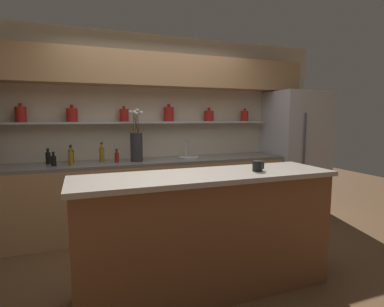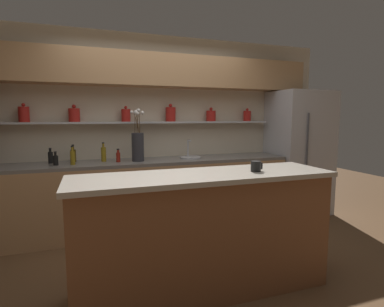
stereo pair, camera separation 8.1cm
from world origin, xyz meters
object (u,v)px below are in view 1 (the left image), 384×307
Objects in this scene: flower_vase at (136,145)px; bottle_sauce_1 at (48,157)px; sink_fixture at (189,156)px; bottle_sauce_4 at (54,160)px; bottle_oil_5 at (71,158)px; bottle_sauce_0 at (117,157)px; refrigerator at (295,152)px; coffee_mug at (258,166)px; bottle_oil_2 at (102,154)px; bottle_oil_3 at (71,156)px.

flower_vase reaches higher than bottle_sauce_1.
bottle_sauce_4 is (-1.68, -0.09, 0.04)m from sink_fixture.
bottle_oil_5 reaches higher than bottle_sauce_4.
bottle_sauce_0 is at bearing -11.35° from bottle_sauce_1.
bottle_sauce_1 is 1.15× the size of bottle_sauce_4.
flower_vase is at bearing -179.96° from refrigerator.
coffee_mug is (0.75, -1.61, -0.06)m from flower_vase.
refrigerator is 17.56× the size of coffee_mug.
bottle_sauce_0 is (-0.25, -0.00, -0.14)m from flower_vase.
sink_fixture reaches higher than bottle_sauce_0.
bottle_oil_2 reaches higher than bottle_sauce_1.
flower_vase is 1.06m from bottle_sauce_1.
bottle_oil_2 is 2.08m from coffee_mug.
bottle_oil_2 reaches higher than bottle_oil_3.
bottle_oil_5 is at bearing -175.33° from bottle_sauce_0.
coffee_mug is at bearing -44.70° from bottle_sauce_1.
bottle_sauce_0 is 0.57m from bottle_oil_3.
bottle_sauce_0 is 0.75× the size of bottle_oil_5.
bottle_sauce_4 is (-0.71, -0.03, -0.00)m from bottle_sauce_0.
bottle_oil_3 is (-3.26, 0.20, 0.07)m from refrigerator.
coffee_mug is (1.53, -1.57, 0.05)m from bottle_oil_5.
coffee_mug is at bearing -45.73° from bottle_oil_5.
bottle_oil_2 is 0.38m from bottle_oil_3.
bottle_oil_3 is (-0.53, 0.20, 0.02)m from bottle_sauce_0.
bottle_sauce_0 is at bearing -31.99° from bottle_oil_2.
bottle_oil_5 reaches higher than bottle_oil_3.
bottle_oil_3 is 2.05× the size of coffee_mug.
flower_vase is at bearing 2.05° from bottle_sauce_4.
bottle_oil_3 is 0.97× the size of bottle_oil_5.
coffee_mug reaches higher than bottle_sauce_4.
bottle_sauce_0 is 1.58× the size of coffee_mug.
sink_fixture is (0.72, 0.05, -0.18)m from flower_vase.
refrigerator is at bearing 0.04° from flower_vase.
bottle_oil_3 is (-1.50, 0.15, 0.06)m from sink_fixture.
bottle_sauce_0 is at bearing -179.11° from flower_vase.
bottle_sauce_1 is at bearing 177.52° from refrigerator.
bottle_oil_5 is at bearing -157.41° from bottle_oil_2.
bottle_oil_3 is at bearing 159.08° from bottle_sauce_0.
refrigerator is 3.52m from bottle_sauce_1.
bottle_oil_5 is 2.11× the size of coffee_mug.
bottle_sauce_1 and coffee_mug have the same top height.
bottle_sauce_1 is at bearing 176.63° from sink_fixture.
sink_fixture is 1.75× the size of bottle_sauce_4.
bottle_oil_3 is 0.30m from bottle_sauce_4.
bottle_sauce_1 is (-3.52, 0.15, 0.06)m from refrigerator.
bottle_sauce_4 is at bearing -179.40° from refrigerator.
flower_vase reaches higher than sink_fixture.
bottle_sauce_4 is (-0.18, -0.23, -0.02)m from bottle_oil_3.
sink_fixture is 1.67m from coffee_mug.
bottle_oil_3 is 2.37m from coffee_mug.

